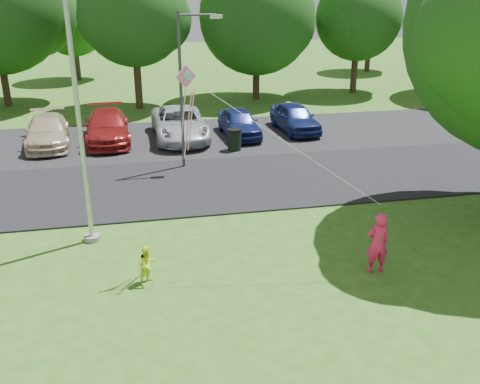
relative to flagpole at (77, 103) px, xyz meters
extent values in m
plane|color=#306219|center=(3.50, -5.00, -4.17)|extent=(120.00, 120.00, 0.00)
cube|color=black|center=(3.50, 4.00, -4.14)|extent=(60.00, 6.00, 0.06)
cube|color=black|center=(3.50, 10.50, -4.14)|extent=(42.00, 7.00, 0.06)
cylinder|color=#B7BABF|center=(0.00, 0.00, 0.83)|extent=(0.14, 0.14, 10.00)
cylinder|color=gray|center=(0.00, 0.00, -4.09)|extent=(0.50, 0.50, 0.16)
cylinder|color=#3F3F44|center=(3.41, 6.17, -1.06)|extent=(0.12, 0.12, 6.21)
cylinder|color=#3F3F44|center=(4.13, 6.16, 1.89)|extent=(1.45, 0.12, 0.09)
cube|color=silver|center=(4.86, 6.14, 1.82)|extent=(0.47, 0.24, 0.14)
cylinder|color=black|center=(5.91, 8.00, -3.68)|extent=(0.61, 0.61, 0.98)
cylinder|color=black|center=(5.91, 8.00, -3.16)|extent=(0.65, 0.65, 0.05)
cylinder|color=#332316|center=(-6.10, 20.24, -2.57)|extent=(0.44, 0.44, 3.19)
sphere|color=#133C10|center=(-4.18, 21.09, 1.37)|extent=(5.53, 5.53, 5.53)
cylinder|color=#332316|center=(1.92, 17.90, -2.45)|extent=(0.44, 0.44, 3.43)
sphere|color=#133C10|center=(1.92, 17.90, 1.45)|extent=(6.27, 6.27, 6.27)
sphere|color=#133C10|center=(3.33, 18.53, 0.98)|extent=(4.07, 4.07, 4.07)
sphere|color=#133C10|center=(0.66, 17.12, 1.14)|extent=(3.76, 3.76, 3.76)
cylinder|color=#332316|center=(9.53, 19.17, -2.84)|extent=(0.44, 0.44, 2.66)
sphere|color=#133C10|center=(9.53, 19.17, 1.03)|extent=(7.27, 7.27, 7.27)
sphere|color=#133C10|center=(11.16, 19.89, 0.49)|extent=(4.72, 4.72, 4.72)
sphere|color=#133C10|center=(8.07, 18.26, 0.67)|extent=(4.36, 4.36, 4.36)
cylinder|color=#332316|center=(16.62, 19.89, -2.66)|extent=(0.44, 0.44, 3.02)
sphere|color=#133C10|center=(16.62, 19.89, 0.84)|extent=(5.67, 5.67, 5.67)
sphere|color=#133C10|center=(17.89, 20.46, 0.41)|extent=(3.68, 3.68, 3.68)
sphere|color=#133C10|center=(15.48, 19.18, 0.55)|extent=(3.40, 3.40, 3.40)
cylinder|color=#332316|center=(-2.50, 29.00, -2.87)|extent=(0.44, 0.44, 2.60)
sphere|color=#133C10|center=(-2.50, 29.00, 0.25)|extent=(5.20, 5.20, 5.20)
sphere|color=#133C10|center=(-1.33, 29.52, -0.14)|extent=(3.38, 3.38, 3.38)
sphere|color=#133C10|center=(-3.54, 28.35, -0.01)|extent=(3.12, 3.12, 3.12)
cylinder|color=#332316|center=(21.50, 28.50, -2.87)|extent=(0.44, 0.44, 2.60)
sphere|color=#133C10|center=(21.50, 28.50, 0.25)|extent=(5.20, 5.20, 5.20)
sphere|color=#133C10|center=(22.67, 29.02, -0.14)|extent=(3.38, 3.38, 3.38)
sphere|color=#133C10|center=(20.46, 27.85, -0.01)|extent=(3.12, 3.12, 3.12)
imported|color=#C6B793|center=(-2.49, 10.47, -3.43)|extent=(2.32, 4.81, 1.35)
imported|color=maroon|center=(0.22, 10.60, -3.38)|extent=(2.22, 5.05, 1.44)
imported|color=#B2B7BF|center=(3.67, 10.40, -3.36)|extent=(2.58, 5.40, 1.49)
imported|color=navy|center=(6.59, 10.28, -3.43)|extent=(1.77, 4.02, 1.34)
imported|color=navy|center=(9.57, 10.64, -3.40)|extent=(1.91, 4.23, 1.41)
imported|color=#FF2162|center=(7.52, -3.42, -3.32)|extent=(0.62, 0.42, 1.69)
imported|color=#E7FF28|center=(1.56, -2.78, -3.65)|extent=(0.64, 0.62, 1.03)
cube|color=pink|center=(2.79, -1.95, 0.93)|extent=(0.52, 0.23, 0.55)
cube|color=#8CC6E5|center=(2.84, -1.98, 0.95)|extent=(0.25, 0.12, 0.26)
cylinder|color=white|center=(5.16, -2.69, -0.66)|extent=(4.74, 1.48, 3.19)
cylinder|color=pink|center=(2.69, -1.95, -0.05)|extent=(0.18, 0.24, 1.46)
cylinder|color=pink|center=(2.89, -1.90, -0.17)|extent=(0.20, 0.38, 1.67)
cylinder|color=pink|center=(2.79, -2.03, -0.28)|extent=(0.23, 0.56, 1.86)
camera|label=1|loc=(1.47, -14.99, 3.09)|focal=40.00mm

